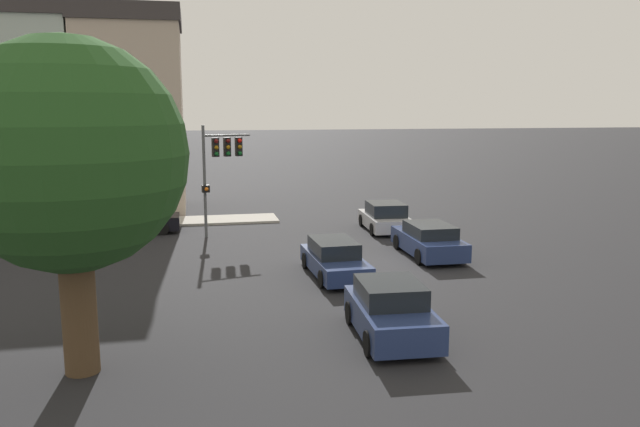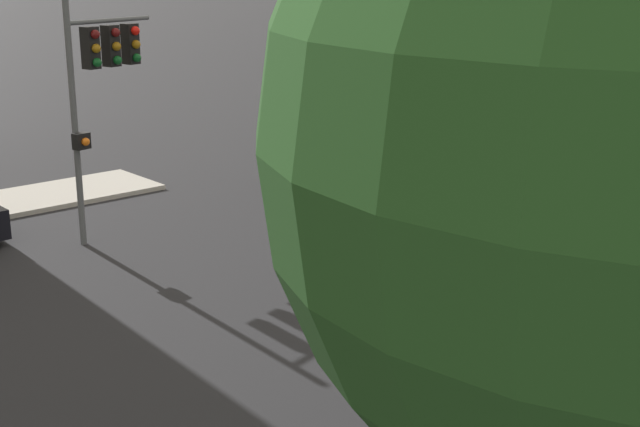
{
  "view_description": "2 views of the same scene",
  "coord_description": "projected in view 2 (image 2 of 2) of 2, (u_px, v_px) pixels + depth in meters",
  "views": [
    {
      "loc": [
        -23.16,
        7.5,
        6.17
      ],
      "look_at": [
        1.43,
        2.44,
        1.89
      ],
      "focal_mm": 35.0,
      "sensor_mm": 36.0,
      "label": 1
    },
    {
      "loc": [
        -11.04,
        15.45,
        6.2
      ],
      "look_at": [
        0.06,
        5.74,
        1.94
      ],
      "focal_mm": 50.0,
      "sensor_mm": 36.0,
      "label": 2
    }
  ],
  "objects": [
    {
      "name": "ground_plane",
      "position": [
        519.0,
        251.0,
        19.48
      ],
      "size": [
        300.0,
        300.0,
        0.0
      ],
      "primitive_type": "plane",
      "color": "black"
    },
    {
      "name": "crossing_car_3",
      "position": [
        542.0,
        196.0,
        21.33
      ],
      "size": [
        4.52,
        2.01,
        1.39
      ],
      "rotation": [
        0.0,
        0.0,
        -0.01
      ],
      "color": "navy",
      "rests_on": "ground_plane"
    },
    {
      "name": "crossing_car_1",
      "position": [
        374.0,
        159.0,
        25.31
      ],
      "size": [
        4.14,
        2.22,
        1.44
      ],
      "rotation": [
        0.0,
        0.0,
        -0.05
      ],
      "color": "#B7B7BC",
      "rests_on": "ground_plane"
    },
    {
      "name": "crossing_car_2",
      "position": [
        499.0,
        263.0,
        16.8
      ],
      "size": [
        4.43,
        1.92,
        1.34
      ],
      "rotation": [
        0.0,
        0.0,
        3.17
      ],
      "color": "navy",
      "rests_on": "ground_plane"
    },
    {
      "name": "traffic_signal",
      "position": [
        102.0,
        69.0,
        19.49
      ],
      "size": [
        0.95,
        2.39,
        5.35
      ],
      "rotation": [
        0.0,
        0.0,
        3.36
      ],
      "color": "#515456",
      "rests_on": "ground_plane"
    }
  ]
}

